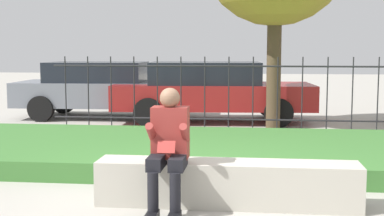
# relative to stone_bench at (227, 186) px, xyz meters

# --- Properties ---
(ground_plane) EXTENTS (60.00, 60.00, 0.00)m
(ground_plane) POSITION_rel_stone_bench_xyz_m (-0.20, 0.00, -0.21)
(ground_plane) COLOR #A8A399
(stone_bench) EXTENTS (2.80, 0.47, 0.48)m
(stone_bench) POSITION_rel_stone_bench_xyz_m (0.00, 0.00, 0.00)
(stone_bench) COLOR #B7B2A3
(stone_bench) RESTS_ON ground_plane
(person_seated_reader) EXTENTS (0.42, 0.73, 1.28)m
(person_seated_reader) POSITION_rel_stone_bench_xyz_m (-0.59, -0.27, 0.49)
(person_seated_reader) COLOR black
(person_seated_reader) RESTS_ON ground_plane
(grass_berm) EXTENTS (9.01, 3.27, 0.26)m
(grass_berm) POSITION_rel_stone_bench_xyz_m (-0.20, 2.34, -0.08)
(grass_berm) COLOR #3D7533
(grass_berm) RESTS_ON ground_plane
(iron_fence) EXTENTS (7.01, 0.03, 1.52)m
(iron_fence) POSITION_rel_stone_bench_xyz_m (-0.20, 4.73, 0.58)
(iron_fence) COLOR #232326
(iron_fence) RESTS_ON ground_plane
(car_parked_center) EXTENTS (4.62, 2.17, 1.37)m
(car_parked_center) POSITION_rel_stone_bench_xyz_m (-0.69, 6.58, 0.52)
(car_parked_center) COLOR maroon
(car_parked_center) RESTS_ON ground_plane
(car_parked_left) EXTENTS (4.21, 1.94, 1.35)m
(car_parked_left) POSITION_rel_stone_bench_xyz_m (-3.36, 6.99, 0.50)
(car_parked_left) COLOR slate
(car_parked_left) RESTS_ON ground_plane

